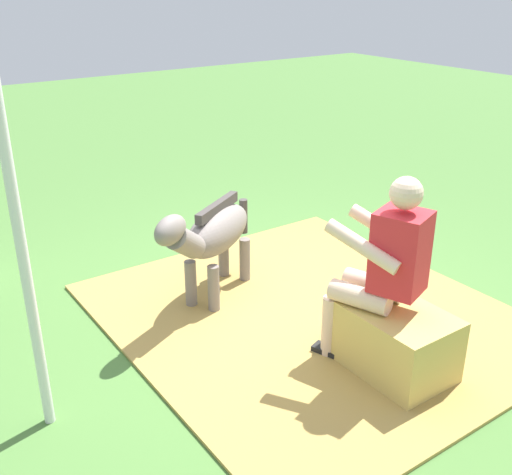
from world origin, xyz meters
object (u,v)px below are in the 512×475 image
Objects in this scene: hay_bale at (397,343)px; person_seated at (382,265)px; pony_standing at (213,235)px; tent_pole_left at (18,228)px.

person_seated is at bearing 13.66° from hay_bale.
pony_standing is at bearing 16.51° from person_seated.
pony_standing is at bearing 16.22° from hay_bale.
pony_standing is 0.49× the size of tent_pole_left.
person_seated is 1.45m from pony_standing.
person_seated is 1.11× the size of pony_standing.
tent_pole_left is (0.67, 1.97, 0.49)m from person_seated.
person_seated reaches higher than hay_bale.
pony_standing reaches higher than hay_bale.
hay_bale is 1.63m from pony_standing.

